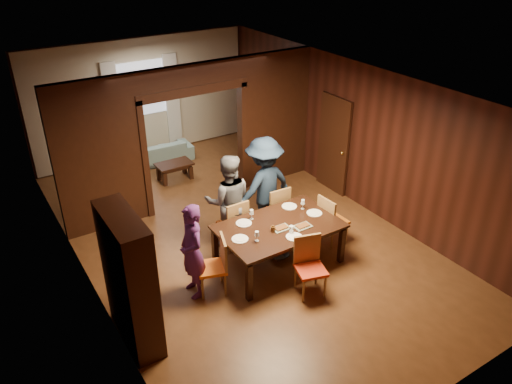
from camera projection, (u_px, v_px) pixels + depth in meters
floor at (237, 234)px, 9.45m from camera, size 9.00×9.00×0.00m
ceiling at (234, 85)px, 8.07m from camera, size 5.50×9.00×0.02m
room_walls at (189, 129)px, 10.13m from camera, size 5.52×9.01×2.90m
person_purple at (192, 252)px, 7.61m from camera, size 0.41×0.60×1.58m
person_grey at (228, 201)px, 8.79m from camera, size 1.05×0.96×1.76m
person_navy at (264, 186)px, 9.16m from camera, size 1.30×0.86×1.89m
sofa at (157, 152)px, 12.18m from camera, size 1.76×0.75×0.51m
serving_bowl at (279, 219)px, 8.43m from camera, size 0.36×0.36×0.09m
dining_table at (279, 244)px, 8.50m from camera, size 2.03×1.26×0.76m
coffee_table at (175, 171)px, 11.39m from camera, size 0.80×0.50×0.40m
chair_left at (211, 266)px, 7.79m from camera, size 0.56×0.56×0.97m
chair_right at (333, 220)px, 9.00m from camera, size 0.46×0.46×0.97m
chair_far_l at (232, 223)px, 8.91m from camera, size 0.45×0.45×0.97m
chair_far_r at (274, 208)px, 9.36m from camera, size 0.46×0.46×0.97m
chair_near at (311, 268)px, 7.74m from camera, size 0.55×0.55×0.97m
hutch at (130, 280)px, 6.67m from camera, size 0.40×1.20×2.00m
door_right at (334, 145)px, 10.59m from camera, size 0.06×0.90×2.10m
window_far at (142, 89)px, 11.93m from camera, size 1.20×0.03×1.30m
curtain_left at (114, 113)px, 11.77m from camera, size 0.35×0.06×2.40m
curtain_right at (173, 102)px, 12.47m from camera, size 0.35×0.06×2.40m
plate_left at (240, 239)px, 7.95m from camera, size 0.27×0.27×0.01m
plate_far_l at (244, 223)px, 8.37m from camera, size 0.27×0.27×0.01m
plate_far_r at (289, 206)px, 8.86m from camera, size 0.27×0.27×0.01m
plate_right at (314, 213)px, 8.66m from camera, size 0.27×0.27×0.01m
plate_near at (294, 237)px, 8.01m from camera, size 0.27×0.27×0.01m
platter_a at (281, 228)px, 8.22m from camera, size 0.30×0.20×0.04m
platter_b at (303, 226)px, 8.27m from camera, size 0.30×0.20×0.04m
wineglass_left at (257, 236)px, 7.87m from camera, size 0.08×0.08×0.18m
wineglass_far at (252, 214)px, 8.46m from camera, size 0.08×0.08×0.18m
wineglass_right at (303, 204)px, 8.76m from camera, size 0.08×0.08×0.18m
tumbler at (291, 230)px, 8.08m from camera, size 0.07×0.07×0.14m
condiment_jar at (273, 228)px, 8.13m from camera, size 0.08×0.08×0.11m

